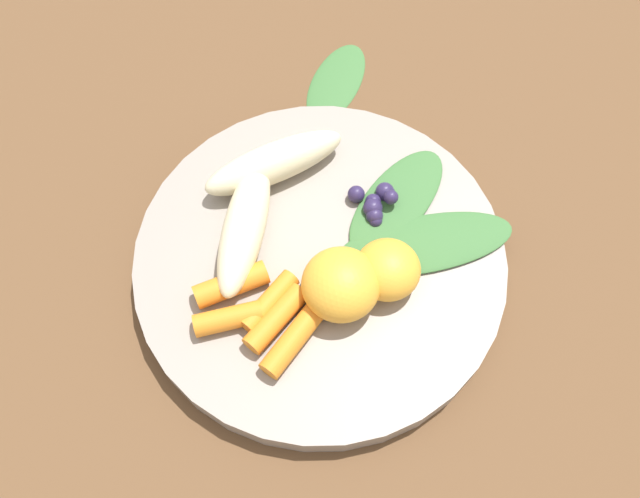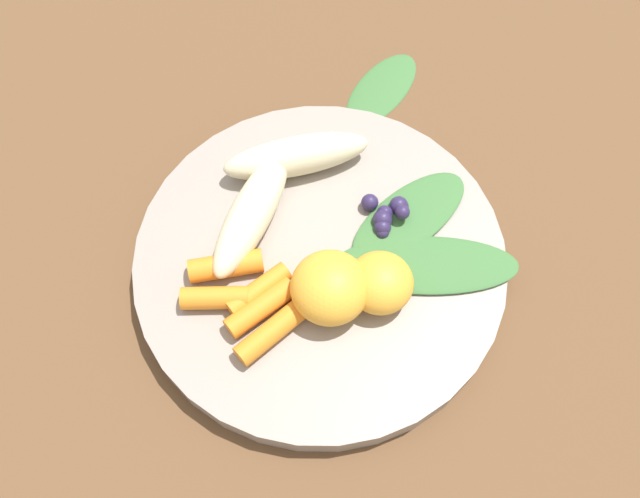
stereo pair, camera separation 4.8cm
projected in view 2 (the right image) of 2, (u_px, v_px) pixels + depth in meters
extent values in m
plane|color=brown|center=(320.00, 268.00, 0.51)|extent=(2.40, 2.40, 0.00)
cylinder|color=gray|center=(320.00, 262.00, 0.50)|extent=(0.27, 0.27, 0.02)
ellipsoid|color=beige|center=(252.00, 213.00, 0.49)|extent=(0.04, 0.11, 0.03)
ellipsoid|color=beige|center=(296.00, 156.00, 0.51)|extent=(0.11, 0.08, 0.03)
ellipsoid|color=#F4A833|center=(380.00, 283.00, 0.46)|extent=(0.05, 0.05, 0.03)
ellipsoid|color=#F4A833|center=(330.00, 288.00, 0.46)|extent=(0.05, 0.05, 0.04)
cylinder|color=orange|center=(226.00, 266.00, 0.48)|extent=(0.05, 0.04, 0.02)
cylinder|color=orange|center=(215.00, 298.00, 0.47)|extent=(0.05, 0.03, 0.02)
cylinder|color=orange|center=(258.00, 290.00, 0.47)|extent=(0.04, 0.05, 0.01)
cylinder|color=orange|center=(261.00, 308.00, 0.47)|extent=(0.04, 0.05, 0.02)
cylinder|color=orange|center=(270.00, 333.00, 0.46)|extent=(0.04, 0.05, 0.02)
sphere|color=#2D234C|center=(370.00, 203.00, 0.50)|extent=(0.01, 0.01, 0.01)
sphere|color=#2D234C|center=(400.00, 207.00, 0.50)|extent=(0.01, 0.01, 0.01)
sphere|color=#2D234C|center=(385.00, 213.00, 0.50)|extent=(0.01, 0.01, 0.01)
sphere|color=#2D234C|center=(399.00, 206.00, 0.50)|extent=(0.01, 0.01, 0.01)
sphere|color=#2D234C|center=(382.00, 232.00, 0.49)|extent=(0.01, 0.01, 0.01)
sphere|color=#2D234C|center=(382.00, 227.00, 0.49)|extent=(0.01, 0.01, 0.01)
sphere|color=#2D234C|center=(383.00, 220.00, 0.50)|extent=(0.01, 0.01, 0.01)
sphere|color=#2D234C|center=(402.00, 212.00, 0.49)|extent=(0.01, 0.01, 0.01)
ellipsoid|color=#3D7038|center=(427.00, 265.00, 0.49)|extent=(0.14, 0.08, 0.00)
ellipsoid|color=#3D7038|center=(409.00, 217.00, 0.50)|extent=(0.10, 0.12, 0.00)
ellipsoid|color=#3D7038|center=(387.00, 89.00, 0.59)|extent=(0.07, 0.10, 0.01)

